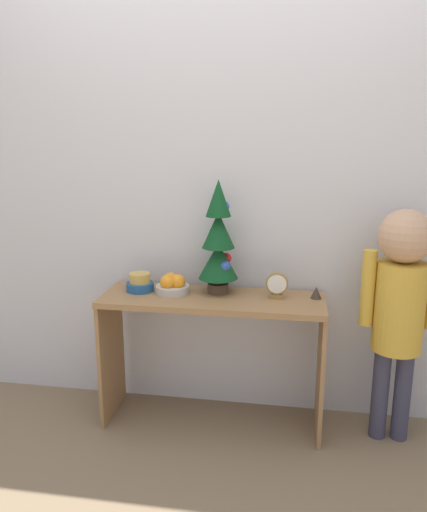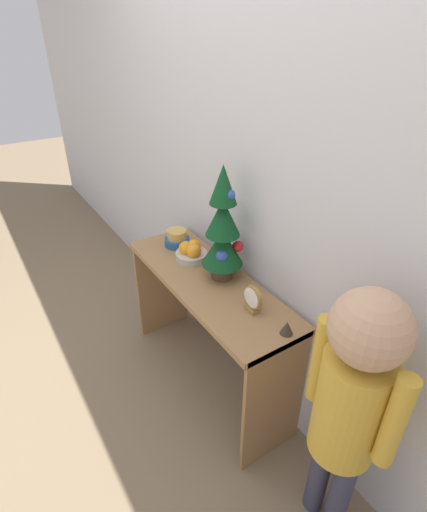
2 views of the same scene
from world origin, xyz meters
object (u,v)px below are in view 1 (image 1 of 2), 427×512
(singing_bowl, at_px, (140,283))
(child_figure, at_px, (400,296))
(mini_tree, at_px, (219,241))
(figurine, at_px, (316,292))
(fruit_bowl, at_px, (172,285))
(desk_clock, at_px, (277,286))

(singing_bowl, bearing_deg, child_figure, -1.70)
(child_figure, bearing_deg, mini_tree, 175.22)
(mini_tree, xyz_separation_m, figurine, (0.49, -0.01, -0.24))
(figurine, bearing_deg, singing_bowl, -178.55)
(fruit_bowl, distance_m, child_figure, 1.10)
(mini_tree, height_order, fruit_bowl, mini_tree)
(singing_bowl, bearing_deg, fruit_bowl, -2.76)
(mini_tree, relative_size, fruit_bowl, 3.38)
(mini_tree, xyz_separation_m, singing_bowl, (-0.40, -0.04, -0.23))
(mini_tree, bearing_deg, figurine, -1.46)
(child_figure, bearing_deg, fruit_bowl, 178.47)
(singing_bowl, height_order, child_figure, child_figure)
(desk_clock, height_order, figurine, desk_clock)
(figurine, height_order, child_figure, child_figure)
(singing_bowl, relative_size, child_figure, 0.12)
(fruit_bowl, relative_size, desk_clock, 1.31)
(fruit_bowl, bearing_deg, mini_tree, 10.65)
(singing_bowl, bearing_deg, mini_tree, 4.97)
(mini_tree, relative_size, singing_bowl, 4.08)
(singing_bowl, xyz_separation_m, child_figure, (1.28, -0.04, 0.01))
(fruit_bowl, bearing_deg, figurine, 2.47)
(fruit_bowl, height_order, child_figure, child_figure)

